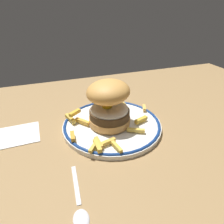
{
  "coord_description": "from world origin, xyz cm",
  "views": [
    {
      "loc": [
        -19.26,
        -39.14,
        29.78
      ],
      "look_at": [
        -4.68,
        2.29,
        4.6
      ],
      "focal_mm": 31.68,
      "sensor_mm": 36.0,
      "label": 1
    }
  ],
  "objects_px": {
    "burger": "(109,102)",
    "napkin": "(19,134)",
    "dinner_plate": "(112,124)",
    "spoon": "(80,209)"
  },
  "relations": [
    {
      "from": "burger",
      "to": "napkin",
      "type": "height_order",
      "value": "burger"
    },
    {
      "from": "dinner_plate",
      "to": "burger",
      "type": "relative_size",
      "value": 1.94
    },
    {
      "from": "dinner_plate",
      "to": "spoon",
      "type": "xyz_separation_m",
      "value": [
        -0.13,
        -0.21,
        -0.0
      ]
    },
    {
      "from": "spoon",
      "to": "napkin",
      "type": "distance_m",
      "value": 0.27
    },
    {
      "from": "spoon",
      "to": "burger",
      "type": "bearing_deg",
      "value": 60.42
    },
    {
      "from": "burger",
      "to": "napkin",
      "type": "bearing_deg",
      "value": 170.13
    },
    {
      "from": "dinner_plate",
      "to": "burger",
      "type": "bearing_deg",
      "value": 152.21
    },
    {
      "from": "dinner_plate",
      "to": "burger",
      "type": "xyz_separation_m",
      "value": [
        -0.01,
        0.0,
        0.07
      ]
    },
    {
      "from": "napkin",
      "to": "spoon",
      "type": "bearing_deg",
      "value": -67.85
    },
    {
      "from": "napkin",
      "to": "burger",
      "type": "bearing_deg",
      "value": -9.87
    }
  ]
}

